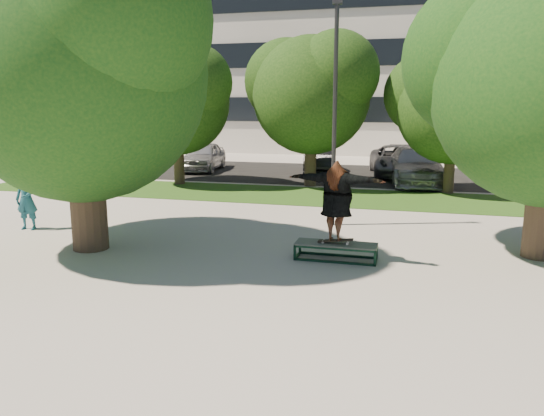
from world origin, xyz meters
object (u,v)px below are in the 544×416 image
(lamppost, at_px, (335,113))
(car_silver_b, at_px, (415,166))
(tree_left, at_px, (77,58))
(car_silver_a, at_px, (203,156))
(grind_box, at_px, (336,251))
(bystander, at_px, (27,199))
(car_grey, at_px, (398,161))
(car_dark, at_px, (318,158))

(lamppost, xyz_separation_m, car_silver_b, (2.25, 8.82, -2.38))
(tree_left, height_order, car_silver_a, tree_left)
(grind_box, height_order, car_silver_b, car_silver_b)
(tree_left, bearing_deg, bystander, 156.21)
(bystander, bearing_deg, car_grey, 48.76)
(car_silver_a, bearing_deg, car_grey, -4.74)
(grind_box, relative_size, car_silver_a, 0.42)
(tree_left, relative_size, car_silver_b, 1.34)
(bystander, bearing_deg, car_silver_b, 41.47)
(grind_box, xyz_separation_m, car_silver_a, (-8.91, 14.06, 0.54))
(bystander, bearing_deg, tree_left, -30.70)
(lamppost, relative_size, car_silver_b, 1.15)
(lamppost, bearing_deg, grind_box, -80.07)
(bystander, height_order, car_grey, bystander)
(lamppost, height_order, car_silver_a, lamppost)
(tree_left, height_order, grind_box, tree_left)
(tree_left, height_order, lamppost, tree_left)
(car_dark, height_order, car_silver_b, car_silver_b)
(lamppost, height_order, grind_box, lamppost)
(bystander, relative_size, car_grey, 0.33)
(tree_left, relative_size, car_dark, 1.71)
(tree_left, bearing_deg, grind_box, 4.95)
(bystander, relative_size, car_silver_a, 0.40)
(bystander, height_order, car_silver_a, bystander)
(car_dark, bearing_deg, car_silver_b, -40.59)
(bystander, bearing_deg, lamppost, 11.82)
(tree_left, bearing_deg, car_silver_b, 59.35)
(car_grey, distance_m, car_silver_b, 2.43)
(lamppost, xyz_separation_m, car_silver_a, (-8.32, 10.66, -2.42))
(tree_left, relative_size, lamppost, 1.16)
(tree_left, distance_m, car_dark, 16.10)
(car_silver_a, height_order, car_silver_b, car_silver_b)
(bystander, bearing_deg, car_dark, 61.85)
(grind_box, bearing_deg, car_silver_a, 122.38)
(bystander, xyz_separation_m, car_grey, (9.44, 13.82, -0.13))
(tree_left, height_order, car_silver_b, tree_left)
(car_silver_a, bearing_deg, tree_left, -85.64)
(lamppost, bearing_deg, bystander, -161.28)
(bystander, xyz_separation_m, car_dark, (5.53, 14.21, -0.16))
(lamppost, height_order, car_dark, lamppost)
(tree_left, distance_m, lamppost, 6.70)
(car_grey, bearing_deg, grind_box, -101.60)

